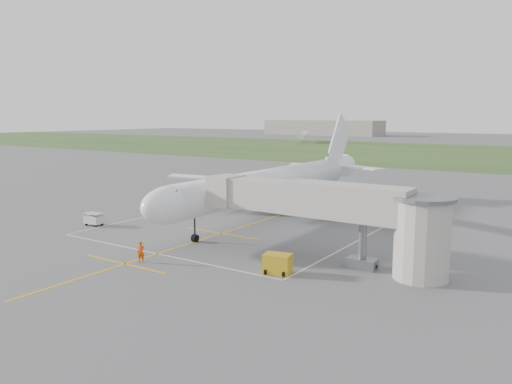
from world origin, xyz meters
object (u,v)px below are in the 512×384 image
Objects in this scene: gpu_unit at (277,264)px; ramp_worker_nose at (141,252)px; ramp_worker_wing at (262,206)px; airliner at (272,184)px; jet_bridge at (339,212)px; baggage_cart at (94,219)px.

ramp_worker_nose is (-11.88, -4.03, 0.13)m from gpu_unit.
ramp_worker_nose is 1.17× the size of ramp_worker_wing.
gpu_unit is 27.07m from ramp_worker_wing.
airliner is at bearing 111.31° from gpu_unit.
jet_bridge is at bearing -42.19° from airliner.
ramp_worker_wing is (-3.88, 26.03, -0.14)m from ramp_worker_nose.
gpu_unit is 1.30× the size of ramp_worker_nose.
ramp_worker_wing is (-18.79, 16.71, -3.93)m from jet_bridge.
baggage_cart is (-27.98, 3.59, -0.06)m from gpu_unit.
jet_bridge reaches higher than gpu_unit.
baggage_cart is at bearing 122.10° from ramp_worker_nose.
jet_bridge is 14.32× the size of ramp_worker_wing.
gpu_unit is at bearing -10.81° from baggage_cart.
ramp_worker_nose is at bearing 161.63° from ramp_worker_wing.
airliner reaches higher than ramp_worker_nose.
gpu_unit reaches higher than ramp_worker_wing.
airliner is 5.31m from ramp_worker_wing.
gpu_unit is 1.53× the size of ramp_worker_wing.
baggage_cart is (-31.00, -1.71, -3.97)m from jet_bridge.
ramp_worker_nose is at bearing -147.98° from jet_bridge.
ramp_worker_wing is at bearing 65.92° from ramp_worker_nose.
gpu_unit is at bearing -119.71° from jet_bridge.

